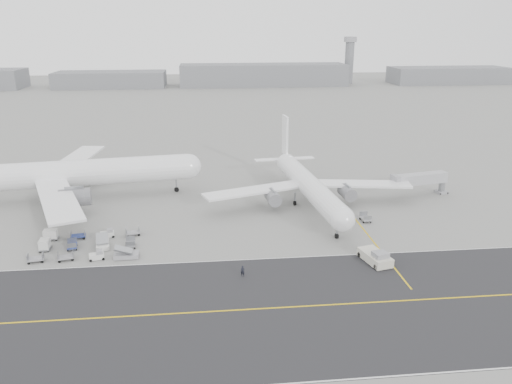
{
  "coord_description": "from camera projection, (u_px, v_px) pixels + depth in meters",
  "views": [
    {
      "loc": [
        -0.52,
        -79.2,
        37.96
      ],
      "look_at": [
        9.07,
        12.0,
        7.4
      ],
      "focal_mm": 35.0,
      "sensor_mm": 36.0,
      "label": 1
    }
  ],
  "objects": [
    {
      "name": "ground",
      "position": [
        211.0,
        256.0,
        86.78
      ],
      "size": [
        700.0,
        700.0,
        0.0
      ],
      "primitive_type": "plane",
      "color": "gray",
      "rests_on": "ground"
    },
    {
      "name": "taxiway",
      "position": [
        250.0,
        309.0,
        70.31
      ],
      "size": [
        220.0,
        59.0,
        0.03
      ],
      "color": "#29282B",
      "rests_on": "ground"
    },
    {
      "name": "airliner_a",
      "position": [
        66.0,
        174.0,
        113.07
      ],
      "size": [
        61.7,
        60.69,
        21.33
      ],
      "rotation": [
        0.0,
        0.0,
        1.69
      ],
      "color": "white",
      "rests_on": "ground"
    },
    {
      "name": "pushback_tug",
      "position": [
        376.0,
        257.0,
        83.94
      ],
      "size": [
        4.64,
        8.76,
        2.47
      ],
      "rotation": [
        0.0,
        0.0,
        0.24
      ],
      "color": "beige",
      "rests_on": "ground"
    },
    {
      "name": "gse_cluster",
      "position": [
        88.0,
        248.0,
        89.71
      ],
      "size": [
        25.15,
        20.4,
        2.08
      ],
      "primitive_type": null,
      "rotation": [
        0.0,
        0.0,
        0.14
      ],
      "color": "#9E9EA3",
      "rests_on": "ground"
    },
    {
      "name": "stray_dolly",
      "position": [
        365.0,
        221.0,
        102.16
      ],
      "size": [
        1.81,
        2.84,
        1.71
      ],
      "primitive_type": null,
      "rotation": [
        0.0,
        0.0,
        0.04
      ],
      "color": "silver",
      "rests_on": "ground"
    },
    {
      "name": "ground_crew_a",
      "position": [
        243.0,
        271.0,
        79.3
      ],
      "size": [
        0.73,
        0.55,
        1.82
      ],
      "primitive_type": "imported",
      "rotation": [
        0.0,
        0.0,
        -0.18
      ],
      "color": "black",
      "rests_on": "ground"
    },
    {
      "name": "airliner_b",
      "position": [
        308.0,
        184.0,
        110.13
      ],
      "size": [
        47.16,
        47.87,
        16.52
      ],
      "rotation": [
        0.0,
        0.0,
        0.09
      ],
      "color": "white",
      "rests_on": "ground"
    },
    {
      "name": "control_tower",
      "position": [
        349.0,
        59.0,
        341.59
      ],
      "size": [
        7.0,
        7.0,
        31.25
      ],
      "color": "gray",
      "rests_on": "ground"
    },
    {
      "name": "jet_bridge",
      "position": [
        420.0,
        180.0,
        116.23
      ],
      "size": [
        14.94,
        5.64,
        5.57
      ],
      "rotation": [
        0.0,
        0.0,
        0.2
      ],
      "color": "gray",
      "rests_on": "ground"
    },
    {
      "name": "horizon_buildings",
      "position": [
        248.0,
        86.0,
        335.07
      ],
      "size": [
        520.0,
        28.0,
        28.0
      ],
      "primitive_type": null,
      "color": "gray",
      "rests_on": "ground"
    }
  ]
}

